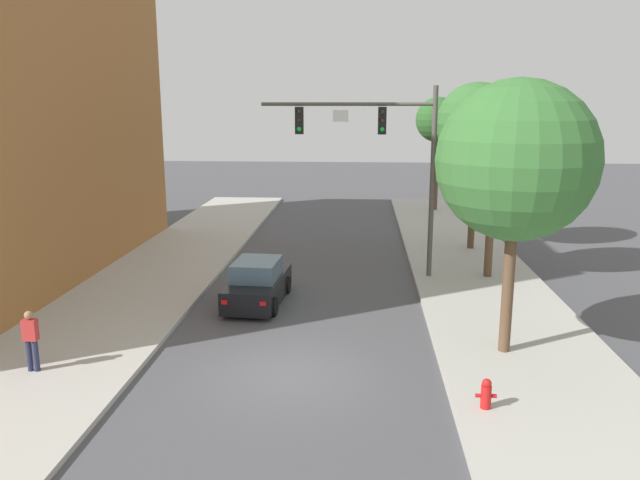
{
  "coord_description": "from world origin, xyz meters",
  "views": [
    {
      "loc": [
        1.83,
        -15.23,
        7.02
      ],
      "look_at": [
        0.31,
        7.44,
        2.0
      ],
      "focal_mm": 35.08,
      "sensor_mm": 36.0,
      "label": 1
    }
  ],
  "objects_px": {
    "street_tree_nearest": "(516,161)",
    "traffic_signal_mast": "(384,146)",
    "street_tree_second": "(495,143)",
    "car_lead_black": "(258,284)",
    "fire_hydrant": "(486,394)",
    "pedestrian_sidewalk_left_walker": "(31,338)",
    "street_tree_third": "(477,124)",
    "street_tree_farthest": "(438,121)"
  },
  "relations": [
    {
      "from": "traffic_signal_mast",
      "to": "pedestrian_sidewalk_left_walker",
      "type": "bearing_deg",
      "value": -133.09
    },
    {
      "from": "car_lead_black",
      "to": "pedestrian_sidewalk_left_walker",
      "type": "xyz_separation_m",
      "value": [
        -4.85,
        -6.44,
        0.34
      ]
    },
    {
      "from": "car_lead_black",
      "to": "traffic_signal_mast",
      "type": "bearing_deg",
      "value": 38.28
    },
    {
      "from": "street_tree_second",
      "to": "traffic_signal_mast",
      "type": "bearing_deg",
      "value": -178.87
    },
    {
      "from": "traffic_signal_mast",
      "to": "fire_hydrant",
      "type": "height_order",
      "value": "traffic_signal_mast"
    },
    {
      "from": "pedestrian_sidewalk_left_walker",
      "to": "street_tree_nearest",
      "type": "xyz_separation_m",
      "value": [
        12.57,
        2.21,
        4.44
      ]
    },
    {
      "from": "street_tree_nearest",
      "to": "street_tree_third",
      "type": "xyz_separation_m",
      "value": [
        1.2,
        12.88,
        0.52
      ]
    },
    {
      "from": "pedestrian_sidewalk_left_walker",
      "to": "street_tree_nearest",
      "type": "relative_size",
      "value": 0.22
    },
    {
      "from": "fire_hydrant",
      "to": "street_tree_second",
      "type": "xyz_separation_m",
      "value": [
        2.22,
        11.34,
        4.99
      ]
    },
    {
      "from": "street_tree_second",
      "to": "car_lead_black",
      "type": "bearing_deg",
      "value": -157.58
    },
    {
      "from": "pedestrian_sidewalk_left_walker",
      "to": "street_tree_farthest",
      "type": "xyz_separation_m",
      "value": [
        13.29,
        26.13,
        4.81
      ]
    },
    {
      "from": "fire_hydrant",
      "to": "street_tree_third",
      "type": "relative_size",
      "value": 0.09
    },
    {
      "from": "traffic_signal_mast",
      "to": "street_tree_second",
      "type": "relative_size",
      "value": 1.02
    },
    {
      "from": "car_lead_black",
      "to": "street_tree_second",
      "type": "height_order",
      "value": "street_tree_second"
    },
    {
      "from": "street_tree_second",
      "to": "street_tree_third",
      "type": "relative_size",
      "value": 0.94
    },
    {
      "from": "street_tree_nearest",
      "to": "pedestrian_sidewalk_left_walker",
      "type": "bearing_deg",
      "value": -170.03
    },
    {
      "from": "fire_hydrant",
      "to": "street_tree_second",
      "type": "distance_m",
      "value": 12.59
    },
    {
      "from": "street_tree_second",
      "to": "street_tree_third",
      "type": "height_order",
      "value": "street_tree_third"
    },
    {
      "from": "street_tree_nearest",
      "to": "street_tree_second",
      "type": "height_order",
      "value": "street_tree_nearest"
    },
    {
      "from": "fire_hydrant",
      "to": "street_tree_farthest",
      "type": "distance_m",
      "value": 27.99
    },
    {
      "from": "car_lead_black",
      "to": "pedestrian_sidewalk_left_walker",
      "type": "distance_m",
      "value": 8.07
    },
    {
      "from": "car_lead_black",
      "to": "pedestrian_sidewalk_left_walker",
      "type": "height_order",
      "value": "pedestrian_sidewalk_left_walker"
    },
    {
      "from": "street_tree_nearest",
      "to": "street_tree_farthest",
      "type": "xyz_separation_m",
      "value": [
        0.71,
        23.92,
        0.37
      ]
    },
    {
      "from": "street_tree_nearest",
      "to": "traffic_signal_mast",
      "type": "bearing_deg",
      "value": 112.68
    },
    {
      "from": "pedestrian_sidewalk_left_walker",
      "to": "fire_hydrant",
      "type": "bearing_deg",
      "value": -6.42
    },
    {
      "from": "traffic_signal_mast",
      "to": "street_tree_second",
      "type": "xyz_separation_m",
      "value": [
        4.29,
        0.08,
        0.14
      ]
    },
    {
      "from": "car_lead_black",
      "to": "street_tree_farthest",
      "type": "height_order",
      "value": "street_tree_farthest"
    },
    {
      "from": "street_tree_farthest",
      "to": "fire_hydrant",
      "type": "bearing_deg",
      "value": -93.94
    },
    {
      "from": "fire_hydrant",
      "to": "traffic_signal_mast",
      "type": "bearing_deg",
      "value": 100.43
    },
    {
      "from": "street_tree_nearest",
      "to": "street_tree_farthest",
      "type": "bearing_deg",
      "value": 88.29
    },
    {
      "from": "car_lead_black",
      "to": "street_tree_second",
      "type": "xyz_separation_m",
      "value": [
        8.76,
        3.62,
        4.77
      ]
    },
    {
      "from": "car_lead_black",
      "to": "fire_hydrant",
      "type": "distance_m",
      "value": 10.13
    },
    {
      "from": "pedestrian_sidewalk_left_walker",
      "to": "fire_hydrant",
      "type": "relative_size",
      "value": 2.28
    },
    {
      "from": "fire_hydrant",
      "to": "street_tree_nearest",
      "type": "height_order",
      "value": "street_tree_nearest"
    },
    {
      "from": "street_tree_second",
      "to": "street_tree_farthest",
      "type": "bearing_deg",
      "value": 91.18
    },
    {
      "from": "street_tree_nearest",
      "to": "street_tree_farthest",
      "type": "relative_size",
      "value": 1.04
    },
    {
      "from": "car_lead_black",
      "to": "fire_hydrant",
      "type": "relative_size",
      "value": 6.01
    },
    {
      "from": "car_lead_black",
      "to": "street_tree_nearest",
      "type": "distance_m",
      "value": 10.02
    },
    {
      "from": "car_lead_black",
      "to": "street_tree_third",
      "type": "relative_size",
      "value": 0.55
    },
    {
      "from": "pedestrian_sidewalk_left_walker",
      "to": "street_tree_third",
      "type": "bearing_deg",
      "value": 47.61
    },
    {
      "from": "car_lead_black",
      "to": "street_tree_third",
      "type": "height_order",
      "value": "street_tree_third"
    },
    {
      "from": "street_tree_second",
      "to": "street_tree_third",
      "type": "distance_m",
      "value": 5.06
    }
  ]
}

